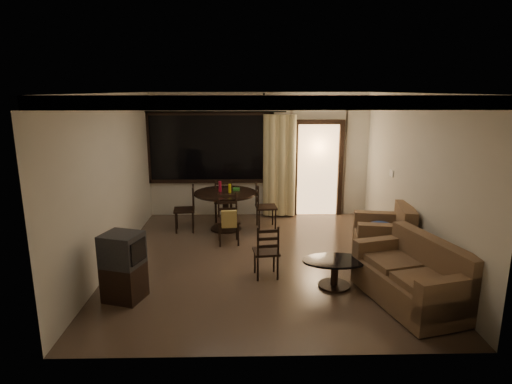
{
  "coord_description": "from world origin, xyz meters",
  "views": [
    {
      "loc": [
        -0.27,
        -6.89,
        2.85
      ],
      "look_at": [
        -0.12,
        0.2,
        1.15
      ],
      "focal_mm": 30.0,
      "sensor_mm": 36.0,
      "label": 1
    }
  ],
  "objects_px": {
    "dining_chair_east": "(266,215)",
    "dining_chair_north": "(223,208)",
    "armchair": "(386,238)",
    "tv_cabinet": "(124,267)",
    "sofa": "(414,279)",
    "dining_chair_south": "(229,228)",
    "dining_table": "(226,200)",
    "dining_chair_west": "(185,218)",
    "side_chair": "(266,261)",
    "coffee_table": "(335,269)"
  },
  "relations": [
    {
      "from": "dining_chair_east",
      "to": "dining_chair_north",
      "type": "bearing_deg",
      "value": 53.45
    },
    {
      "from": "dining_chair_east",
      "to": "armchair",
      "type": "bearing_deg",
      "value": -137.36
    },
    {
      "from": "tv_cabinet",
      "to": "sofa",
      "type": "bearing_deg",
      "value": 14.67
    },
    {
      "from": "dining_chair_east",
      "to": "dining_chair_south",
      "type": "relative_size",
      "value": 1.0
    },
    {
      "from": "dining_chair_south",
      "to": "armchair",
      "type": "xyz_separation_m",
      "value": [
        2.74,
        -0.81,
        0.08
      ]
    },
    {
      "from": "dining_table",
      "to": "dining_chair_west",
      "type": "relative_size",
      "value": 1.35
    },
    {
      "from": "dining_table",
      "to": "dining_chair_west",
      "type": "height_order",
      "value": "dining_table"
    },
    {
      "from": "dining_table",
      "to": "dining_chair_north",
      "type": "distance_m",
      "value": 0.72
    },
    {
      "from": "tv_cabinet",
      "to": "side_chair",
      "type": "xyz_separation_m",
      "value": [
        2.0,
        0.68,
        -0.22
      ]
    },
    {
      "from": "dining_chair_east",
      "to": "tv_cabinet",
      "type": "height_order",
      "value": "tv_cabinet"
    },
    {
      "from": "dining_chair_south",
      "to": "armchair",
      "type": "height_order",
      "value": "dining_chair_south"
    },
    {
      "from": "dining_chair_west",
      "to": "sofa",
      "type": "bearing_deg",
      "value": 42.36
    },
    {
      "from": "sofa",
      "to": "armchair",
      "type": "bearing_deg",
      "value": 70.67
    },
    {
      "from": "dining_chair_west",
      "to": "tv_cabinet",
      "type": "height_order",
      "value": "tv_cabinet"
    },
    {
      "from": "dining_chair_west",
      "to": "armchair",
      "type": "height_order",
      "value": "dining_chair_west"
    },
    {
      "from": "armchair",
      "to": "side_chair",
      "type": "relative_size",
      "value": 1.23
    },
    {
      "from": "sofa",
      "to": "armchair",
      "type": "relative_size",
      "value": 1.71
    },
    {
      "from": "dining_table",
      "to": "dining_chair_east",
      "type": "xyz_separation_m",
      "value": [
        0.83,
        0.09,
        -0.35
      ]
    },
    {
      "from": "dining_chair_south",
      "to": "coffee_table",
      "type": "relative_size",
      "value": 0.98
    },
    {
      "from": "dining_table",
      "to": "dining_chair_south",
      "type": "height_order",
      "value": "dining_table"
    },
    {
      "from": "armchair",
      "to": "coffee_table",
      "type": "distance_m",
      "value": 1.52
    },
    {
      "from": "dining_chair_north",
      "to": "coffee_table",
      "type": "relative_size",
      "value": 0.98
    },
    {
      "from": "coffee_table",
      "to": "armchair",
      "type": "bearing_deg",
      "value": 43.98
    },
    {
      "from": "coffee_table",
      "to": "tv_cabinet",
      "type": "bearing_deg",
      "value": -173.96
    },
    {
      "from": "dining_chair_south",
      "to": "dining_chair_west",
      "type": "bearing_deg",
      "value": 134.3
    },
    {
      "from": "side_chair",
      "to": "dining_chair_east",
      "type": "bearing_deg",
      "value": -99.45
    },
    {
      "from": "tv_cabinet",
      "to": "dining_chair_north",
      "type": "bearing_deg",
      "value": 89.62
    },
    {
      "from": "dining_chair_south",
      "to": "sofa",
      "type": "height_order",
      "value": "dining_chair_south"
    },
    {
      "from": "sofa",
      "to": "coffee_table",
      "type": "bearing_deg",
      "value": 137.25
    },
    {
      "from": "sofa",
      "to": "coffee_table",
      "type": "relative_size",
      "value": 1.88
    },
    {
      "from": "dining_chair_south",
      "to": "sofa",
      "type": "bearing_deg",
      "value": -48.3
    },
    {
      "from": "dining_table",
      "to": "armchair",
      "type": "relative_size",
      "value": 1.21
    },
    {
      "from": "sofa",
      "to": "armchair",
      "type": "distance_m",
      "value": 1.57
    },
    {
      "from": "dining_chair_east",
      "to": "dining_table",
      "type": "bearing_deg",
      "value": 89.93
    },
    {
      "from": "dining_table",
      "to": "dining_chair_north",
      "type": "relative_size",
      "value": 1.35
    },
    {
      "from": "armchair",
      "to": "dining_chair_east",
      "type": "bearing_deg",
      "value": 148.13
    },
    {
      "from": "dining_chair_east",
      "to": "armchair",
      "type": "xyz_separation_m",
      "value": [
        1.99,
        -1.75,
        0.1
      ]
    },
    {
      "from": "dining_chair_north",
      "to": "dining_chair_south",
      "type": "bearing_deg",
      "value": 90.63
    },
    {
      "from": "dining_chair_west",
      "to": "armchair",
      "type": "relative_size",
      "value": 0.9
    },
    {
      "from": "dining_chair_south",
      "to": "tv_cabinet",
      "type": "xyz_separation_m",
      "value": [
        -1.35,
        -2.18,
        0.18
      ]
    },
    {
      "from": "dining_chair_east",
      "to": "armchair",
      "type": "relative_size",
      "value": 0.9
    },
    {
      "from": "dining_chair_west",
      "to": "dining_chair_south",
      "type": "bearing_deg",
      "value": 44.3
    },
    {
      "from": "coffee_table",
      "to": "sofa",
      "type": "bearing_deg",
      "value": -27.66
    },
    {
      "from": "dining_chair_west",
      "to": "tv_cabinet",
      "type": "distance_m",
      "value": 2.99
    },
    {
      "from": "dining_chair_east",
      "to": "sofa",
      "type": "xyz_separation_m",
      "value": [
        1.88,
        -3.32,
        0.07
      ]
    },
    {
      "from": "armchair",
      "to": "dining_chair_west",
      "type": "bearing_deg",
      "value": 166.14
    },
    {
      "from": "dining_table",
      "to": "side_chair",
      "type": "distance_m",
      "value": 2.49
    },
    {
      "from": "armchair",
      "to": "side_chair",
      "type": "bearing_deg",
      "value": -152.31
    },
    {
      "from": "tv_cabinet",
      "to": "side_chair",
      "type": "distance_m",
      "value": 2.12
    },
    {
      "from": "dining_chair_south",
      "to": "dining_chair_north",
      "type": "height_order",
      "value": "same"
    }
  ]
}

